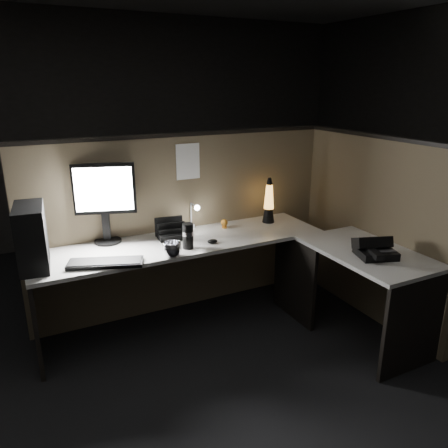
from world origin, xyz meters
name	(u,v)px	position (x,y,z in m)	size (l,w,h in m)	color
floor	(235,357)	(0.00, 0.00, 0.00)	(6.00, 6.00, 0.00)	black
room_shell	(237,132)	(0.00, 0.00, 1.62)	(6.00, 6.00, 6.00)	silver
partition_back	(185,224)	(0.00, 0.93, 0.75)	(2.66, 0.06, 1.50)	brown
partition_right	(371,230)	(1.33, 0.10, 0.75)	(0.06, 1.66, 1.50)	brown
desk	(241,267)	(0.18, 0.25, 0.58)	(2.60, 1.60, 0.73)	beige
pc_tower	(32,237)	(-1.22, 0.58, 0.94)	(0.18, 0.40, 0.42)	black
monitor	(104,195)	(-0.68, 0.85, 1.10)	(0.47, 0.21, 0.62)	black
keyboard	(105,263)	(-0.79, 0.40, 0.74)	(0.50, 0.17, 0.02)	black
mouse	(212,241)	(0.04, 0.46, 0.75)	(0.08, 0.06, 0.03)	black
clip_lamp	(194,214)	(0.04, 0.81, 0.87)	(0.05, 0.18, 0.23)	white
organizer	(171,232)	(-0.20, 0.73, 0.77)	(0.25, 0.22, 0.17)	black
lava_lamp	(269,204)	(0.71, 0.72, 0.90)	(0.11, 0.11, 0.40)	black
travel_mug	(188,236)	(-0.17, 0.44, 0.83)	(0.09, 0.09, 0.19)	black
steel_mug	(172,249)	(-0.33, 0.34, 0.78)	(0.14, 0.14, 0.11)	#BABAC1
figurine	(224,223)	(0.28, 0.74, 0.78)	(0.06, 0.06, 0.06)	orange
pinned_paper	(188,162)	(0.03, 0.90, 1.30)	(0.20, 0.00, 0.29)	white
desk_phone	(374,248)	(0.96, -0.30, 0.79)	(0.31, 0.31, 0.15)	black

